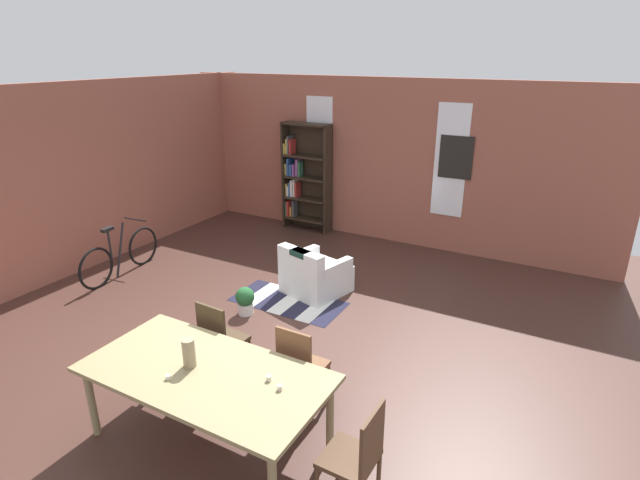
# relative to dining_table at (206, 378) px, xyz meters

# --- Properties ---
(ground_plane) EXTENTS (11.82, 11.82, 0.00)m
(ground_plane) POSITION_rel_dining_table_xyz_m (-0.74, 1.14, -0.69)
(ground_plane) COLOR #452A23
(back_wall_brick) EXTENTS (8.24, 0.12, 2.95)m
(back_wall_brick) POSITION_rel_dining_table_xyz_m (-0.74, 5.74, 0.79)
(back_wall_brick) COLOR #9C5544
(back_wall_brick) RESTS_ON ground
(left_wall_brick) EXTENTS (0.12, 10.09, 2.95)m
(left_wall_brick) POSITION_rel_dining_table_xyz_m (-4.43, 1.14, 0.79)
(left_wall_brick) COLOR #9C5544
(left_wall_brick) RESTS_ON ground
(window_pane_0) EXTENTS (0.55, 0.02, 1.92)m
(window_pane_0) POSITION_rel_dining_table_xyz_m (-2.01, 5.67, 0.93)
(window_pane_0) COLOR white
(window_pane_1) EXTENTS (0.55, 0.02, 1.92)m
(window_pane_1) POSITION_rel_dining_table_xyz_m (0.52, 5.67, 0.93)
(window_pane_1) COLOR white
(dining_table) EXTENTS (2.19, 1.10, 0.76)m
(dining_table) POSITION_rel_dining_table_xyz_m (0.00, 0.00, 0.00)
(dining_table) COLOR #918258
(dining_table) RESTS_ON ground
(vase_on_table) EXTENTS (0.12, 0.12, 0.27)m
(vase_on_table) POSITION_rel_dining_table_xyz_m (-0.17, 0.00, 0.20)
(vase_on_table) COLOR #998466
(vase_on_table) RESTS_ON dining_table
(tealight_candle_0) EXTENTS (0.04, 0.04, 0.04)m
(tealight_candle_0) POSITION_rel_dining_table_xyz_m (0.71, 0.10, 0.09)
(tealight_candle_0) COLOR silver
(tealight_candle_0) RESTS_ON dining_table
(tealight_candle_1) EXTENTS (0.04, 0.04, 0.05)m
(tealight_candle_1) POSITION_rel_dining_table_xyz_m (0.56, 0.16, 0.09)
(tealight_candle_1) COLOR silver
(tealight_candle_1) RESTS_ON dining_table
(tealight_candle_2) EXTENTS (0.04, 0.04, 0.04)m
(tealight_candle_2) POSITION_rel_dining_table_xyz_m (-0.20, -0.23, 0.09)
(tealight_candle_2) COLOR silver
(tealight_candle_2) RESTS_ON dining_table
(dining_chair_far_left) EXTENTS (0.42, 0.42, 0.95)m
(dining_chair_far_left) POSITION_rel_dining_table_xyz_m (-0.50, 0.78, -0.17)
(dining_chair_far_left) COLOR #3F2F1D
(dining_chair_far_left) RESTS_ON ground
(dining_chair_far_right) EXTENTS (0.40, 0.40, 0.95)m
(dining_chair_far_right) POSITION_rel_dining_table_xyz_m (0.49, 0.78, -0.17)
(dining_chair_far_right) COLOR brown
(dining_chair_far_right) RESTS_ON ground
(dining_chair_head_right) EXTENTS (0.41, 0.41, 0.95)m
(dining_chair_head_right) POSITION_rel_dining_table_xyz_m (1.47, -0.00, -0.17)
(dining_chair_head_right) COLOR #523724
(dining_chair_head_right) RESTS_ON ground
(bookshelf_tall) EXTENTS (0.98, 0.30, 2.10)m
(bookshelf_tall) POSITION_rel_dining_table_xyz_m (-2.27, 5.50, 0.36)
(bookshelf_tall) COLOR #2D2319
(bookshelf_tall) RESTS_ON ground
(armchair_white) EXTENTS (0.98, 0.98, 0.75)m
(armchair_white) POSITION_rel_dining_table_xyz_m (-0.66, 3.09, -0.41)
(armchair_white) COLOR white
(armchair_white) RESTS_ON ground
(bicycle_second) EXTENTS (0.44, 1.65, 0.88)m
(bicycle_second) POSITION_rel_dining_table_xyz_m (-3.67, 2.15, -0.36)
(bicycle_second) COLOR black
(bicycle_second) RESTS_ON ground
(potted_plant_by_shelf) EXTENTS (0.26, 0.26, 0.39)m
(potted_plant_by_shelf) POSITION_rel_dining_table_xyz_m (-1.16, 2.07, -0.48)
(potted_plant_by_shelf) COLOR silver
(potted_plant_by_shelf) RESTS_ON ground
(striped_rug) EXTENTS (1.61, 0.78, 0.01)m
(striped_rug) POSITION_rel_dining_table_xyz_m (-0.84, 2.64, -0.68)
(striped_rug) COLOR #1E1E33
(striped_rug) RESTS_ON ground
(framed_picture) EXTENTS (0.56, 0.03, 0.72)m
(framed_picture) POSITION_rel_dining_table_xyz_m (0.61, 5.67, 1.01)
(framed_picture) COLOR black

